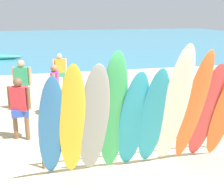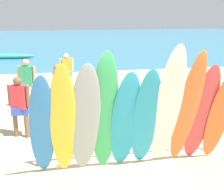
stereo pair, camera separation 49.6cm
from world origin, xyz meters
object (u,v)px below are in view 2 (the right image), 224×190
(surfboard_yellow_1, at_px, (63,122))
(surfboard_red_8, at_px, (201,115))
(beachgoer_photographing, at_px, (27,80))
(beachgoer_near_rack, at_px, (67,69))
(surfboard_white_6, at_px, (167,109))
(surfboard_orange_9, at_px, (218,118))
(surfboard_rack, at_px, (129,136))
(surfboard_blue_0, at_px, (42,128))
(beachgoer_strolling, at_px, (58,86))
(surfboard_orange_7, at_px, (187,110))
(surfboard_grey_2, at_px, (85,121))
(beach_chair_red, at_px, (205,104))
(distant_boat, at_px, (0,56))
(beachgoer_by_water, at_px, (19,103))
(surfboard_teal_5, at_px, (146,119))
(surfboard_teal_4, at_px, (125,122))
(surfboard_green_3, at_px, (105,114))

(surfboard_yellow_1, relative_size, surfboard_red_8, 1.07)
(beachgoer_photographing, bearing_deg, beachgoer_near_rack, -101.80)
(surfboard_yellow_1, height_order, surfboard_white_6, surfboard_white_6)
(surfboard_orange_9, bearing_deg, beachgoer_photographing, 136.02)
(beachgoer_near_rack, bearing_deg, surfboard_rack, 91.51)
(surfboard_blue_0, distance_m, beachgoer_strolling, 3.92)
(surfboard_orange_7, height_order, surfboard_orange_9, surfboard_orange_7)
(surfboard_blue_0, xyz_separation_m, beachgoer_photographing, (-0.66, 4.69, -0.12))
(surfboard_grey_2, xyz_separation_m, beach_chair_red, (3.86, 2.73, -0.72))
(distant_boat, bearing_deg, surfboard_yellow_1, -76.93)
(beachgoer_by_water, bearing_deg, surfboard_teal_5, -15.82)
(surfboard_teal_4, xyz_separation_m, surfboard_orange_9, (1.96, -0.01, -0.05))
(surfboard_green_3, xyz_separation_m, surfboard_teal_5, (0.81, 0.01, -0.16))
(surfboard_teal_4, xyz_separation_m, distant_boat, (-5.07, 16.64, -0.89))
(surfboard_blue_0, bearing_deg, surfboard_green_3, -4.64)
(surfboard_blue_0, bearing_deg, surfboard_orange_9, -4.93)
(surfboard_green_3, height_order, beachgoer_by_water, surfboard_green_3)
(surfboard_teal_5, bearing_deg, surfboard_orange_7, -2.29)
(surfboard_orange_7, bearing_deg, beachgoer_strolling, 118.70)
(surfboard_teal_4, xyz_separation_m, beachgoer_strolling, (-1.24, 3.85, -0.14))
(surfboard_yellow_1, bearing_deg, beachgoer_photographing, 101.52)
(surfboard_blue_0, relative_size, beachgoer_strolling, 1.43)
(beachgoer_strolling, relative_size, beachgoer_photographing, 0.96)
(surfboard_blue_0, distance_m, surfboard_teal_5, 1.97)
(surfboard_grey_2, distance_m, surfboard_orange_9, 2.74)
(surfboard_blue_0, height_order, beachgoer_by_water, surfboard_blue_0)
(surfboard_teal_5, bearing_deg, surfboard_teal_4, 178.49)
(surfboard_blue_0, bearing_deg, surfboard_teal_5, -4.69)
(surfboard_yellow_1, height_order, surfboard_teal_5, surfboard_yellow_1)
(surfboard_teal_4, distance_m, beachgoer_near_rack, 6.98)
(beachgoer_near_rack, height_order, beachgoer_photographing, beachgoer_photographing)
(beachgoer_photographing, bearing_deg, surfboard_yellow_1, 121.57)
(surfboard_white_6, height_order, surfboard_orange_7, surfboard_white_6)
(surfboard_green_3, relative_size, surfboard_teal_4, 1.17)
(surfboard_yellow_1, height_order, beachgoer_photographing, surfboard_yellow_1)
(surfboard_teal_5, height_order, beachgoer_strolling, surfboard_teal_5)
(surfboard_grey_2, distance_m, surfboard_green_3, 0.39)
(beachgoer_by_water, bearing_deg, surfboard_yellow_1, -41.30)
(surfboard_yellow_1, xyz_separation_m, distant_boat, (-3.88, 16.73, -0.99))
(surfboard_rack, distance_m, beachgoer_photographing, 4.78)
(surfboard_blue_0, xyz_separation_m, surfboard_green_3, (1.16, 0.02, 0.18))
(surfboard_rack, bearing_deg, distant_boat, 108.14)
(surfboard_yellow_1, xyz_separation_m, surfboard_orange_7, (2.42, 0.01, 0.08))
(surfboard_rack, bearing_deg, surfboard_teal_4, -111.04)
(beachgoer_by_water, relative_size, distant_boat, 0.32)
(surfboard_yellow_1, distance_m, surfboard_white_6, 1.99)
(surfboard_orange_7, height_order, beachgoer_near_rack, surfboard_orange_7)
(surfboard_rack, relative_size, surfboard_red_8, 1.74)
(surfboard_white_6, xyz_separation_m, beachgoer_strolling, (-2.04, 3.98, -0.39))
(surfboard_blue_0, bearing_deg, surfboard_orange_7, -6.20)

